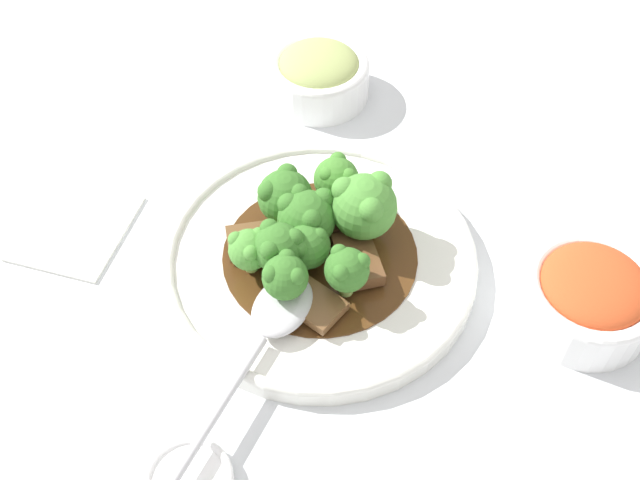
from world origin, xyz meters
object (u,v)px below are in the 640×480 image
at_px(beef_strip_1, 317,303).
at_px(broccoli_floret_2, 364,206).
at_px(serving_spoon, 268,328).
at_px(broccoli_floret_0, 285,196).
at_px(broccoli_floret_7, 307,245).
at_px(beef_strip_3, 357,259).
at_px(side_bowl_appetizer, 319,74).
at_px(main_plate, 320,258).
at_px(broccoli_floret_8, 249,249).
at_px(broccoli_floret_3, 336,179).
at_px(beef_strip_0, 259,238).
at_px(broccoli_floret_5, 306,218).
at_px(broccoli_floret_1, 278,247).
at_px(beef_strip_2, 334,214).
at_px(broccoli_floret_6, 285,277).
at_px(side_bowl_kimchi, 590,296).
at_px(broccoli_floret_4, 347,269).

bearing_deg(beef_strip_1, broccoli_floret_2, -20.26).
bearing_deg(beef_strip_1, serving_spoon, 131.36).
relative_size(broccoli_floret_0, broccoli_floret_7, 1.20).
bearing_deg(beef_strip_3, side_bowl_appetizer, 14.63).
distance_m(main_plate, broccoli_floret_8, 0.07).
height_order(beef_strip_3, broccoli_floret_0, broccoli_floret_0).
bearing_deg(broccoli_floret_3, beef_strip_0, 135.07).
height_order(broccoli_floret_0, broccoli_floret_5, same).
bearing_deg(broccoli_floret_1, main_plate, -52.02).
bearing_deg(broccoli_floret_7, broccoli_floret_1, 114.24).
height_order(main_plate, beef_strip_3, beef_strip_3).
bearing_deg(broccoli_floret_5, beef_strip_2, -38.41).
relative_size(beef_strip_2, broccoli_floret_6, 1.09).
distance_m(beef_strip_2, broccoli_floret_3, 0.03).
relative_size(broccoli_floret_0, broccoli_floret_5, 1.00).
xyz_separation_m(serving_spoon, side_bowl_appetizer, (0.30, -0.00, 0.00)).
bearing_deg(side_bowl_kimchi, beef_strip_0, 84.29).
distance_m(broccoli_floret_0, broccoli_floret_3, 0.05).
relative_size(beef_strip_1, broccoli_floret_7, 1.40).
bearing_deg(broccoli_floret_4, broccoli_floret_5, 37.77).
bearing_deg(broccoli_floret_1, beef_strip_0, 40.37).
bearing_deg(beef_strip_1, broccoli_floret_6, 84.37).
distance_m(beef_strip_1, broccoli_floret_5, 0.07).
xyz_separation_m(beef_strip_3, broccoli_floret_6, (-0.04, 0.05, 0.02)).
xyz_separation_m(beef_strip_1, broccoli_floret_5, (0.07, 0.02, 0.02)).
bearing_deg(broccoli_floret_1, broccoli_floret_2, -52.98).
bearing_deg(broccoli_floret_6, beef_strip_0, 30.21).
distance_m(broccoli_floret_3, broccoli_floret_6, 0.11).
relative_size(broccoli_floret_1, serving_spoon, 0.21).
distance_m(broccoli_floret_1, broccoli_floret_4, 0.06).
bearing_deg(beef_strip_3, beef_strip_1, 148.28).
bearing_deg(broccoli_floret_7, broccoli_floret_5, 7.95).
bearing_deg(broccoli_floret_0, broccoli_floret_6, -171.19).
xyz_separation_m(broccoli_floret_4, serving_spoon, (-0.05, 0.05, -0.02)).
distance_m(beef_strip_3, broccoli_floret_2, 0.04).
distance_m(beef_strip_0, beef_strip_3, 0.08).
distance_m(broccoli_floret_0, side_bowl_kimchi, 0.25).
distance_m(broccoli_floret_4, side_bowl_appetizer, 0.26).
xyz_separation_m(beef_strip_3, broccoli_floret_7, (-0.00, 0.04, 0.02)).
relative_size(main_plate, broccoli_floret_6, 5.40).
distance_m(broccoli_floret_2, side_bowl_appetizer, 0.21).
relative_size(beef_strip_0, broccoli_floret_0, 1.11).
xyz_separation_m(broccoli_floret_6, side_bowl_kimchi, (0.03, -0.23, -0.02)).
relative_size(beef_strip_2, beef_strip_3, 0.88).
relative_size(beef_strip_3, broccoli_floret_6, 1.24).
height_order(broccoli_floret_6, serving_spoon, broccoli_floret_6).
xyz_separation_m(beef_strip_2, serving_spoon, (-0.12, 0.04, -0.00)).
bearing_deg(main_plate, beef_strip_2, -11.61).
bearing_deg(side_bowl_kimchi, broccoli_floret_8, 89.84).
distance_m(broccoli_floret_4, side_bowl_kimchi, 0.19).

